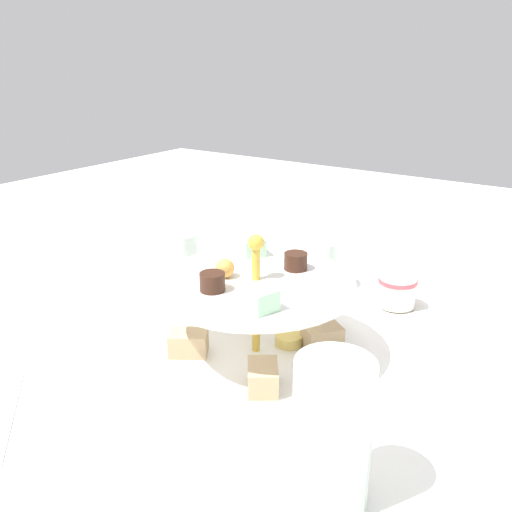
{
  "coord_description": "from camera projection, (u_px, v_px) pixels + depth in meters",
  "views": [
    {
      "loc": [
        -0.51,
        -0.35,
        0.37
      ],
      "look_at": [
        0.0,
        0.0,
        0.14
      ],
      "focal_mm": 38.26,
      "sensor_mm": 36.0,
      "label": 1
    }
  ],
  "objects": [
    {
      "name": "water_glass_short_left",
      "position": [
        319.0,
        264.0,
        0.9
      ],
      "size": [
        0.06,
        0.06,
        0.08
      ],
      "primitive_type": "cylinder",
      "color": "silver",
      "rests_on": "ground_plane"
    },
    {
      "name": "butter_knife_right",
      "position": [
        500.0,
        383.0,
        0.65
      ],
      "size": [
        0.16,
        0.09,
        0.0
      ],
      "primitive_type": "cube",
      "rotation": [
        0.0,
        0.0,
        6.75
      ],
      "color": "silver",
      "rests_on": "ground_plane"
    },
    {
      "name": "water_glass_mid_back",
      "position": [
        181.0,
        265.0,
        0.86
      ],
      "size": [
        0.06,
        0.06,
        0.11
      ],
      "primitive_type": "cylinder",
      "color": "silver",
      "rests_on": "ground_plane"
    },
    {
      "name": "ground_plane",
      "position": [
        256.0,
        357.0,
        0.71
      ],
      "size": [
        2.4,
        2.4,
        0.0
      ],
      "primitive_type": "plane",
      "color": "white"
    },
    {
      "name": "teacup_with_saucer",
      "position": [
        397.0,
        294.0,
        0.83
      ],
      "size": [
        0.09,
        0.09,
        0.05
      ],
      "color": "white",
      "rests_on": "ground_plane"
    },
    {
      "name": "water_glass_tall_right",
      "position": [
        332.0,
        433.0,
        0.46
      ],
      "size": [
        0.07,
        0.07,
        0.14
      ],
      "primitive_type": "cylinder",
      "color": "silver",
      "rests_on": "ground_plane"
    },
    {
      "name": "butter_knife_left",
      "position": [
        7.0,
        416.0,
        0.59
      ],
      "size": [
        0.12,
        0.14,
        0.0
      ],
      "primitive_type": "cube",
      "rotation": [
        0.0,
        0.0,
        4.0
      ],
      "color": "silver",
      "rests_on": "ground_plane"
    },
    {
      "name": "tiered_serving_stand",
      "position": [
        256.0,
        324.0,
        0.69
      ],
      "size": [
        0.3,
        0.3,
        0.17
      ],
      "color": "white",
      "rests_on": "ground_plane"
    }
  ]
}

